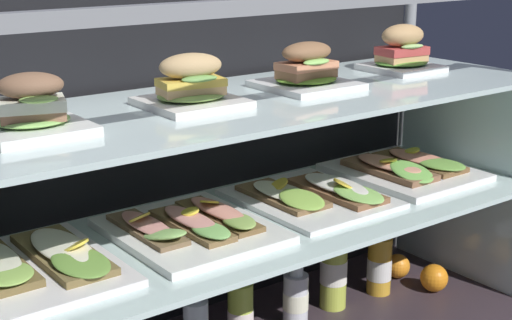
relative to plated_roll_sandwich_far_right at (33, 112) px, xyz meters
The scene contains 19 objects.
case_frame 0.57m from the plated_roll_sandwich_far_right, 18.59° to the left, with size 1.55×0.54×0.89m.
riser_lower_tier 0.70m from the plated_roll_sandwich_far_right, ahead, with size 1.48×0.47×0.32m.
shelf_lower_glass 0.60m from the plated_roll_sandwich_far_right, ahead, with size 1.50×0.49×0.01m, color silver.
riser_upper_tier 0.53m from the plated_roll_sandwich_far_right, ahead, with size 1.48×0.47×0.27m.
shelf_upper_glass 0.50m from the plated_roll_sandwich_far_right, ahead, with size 1.50×0.49×0.01m, color silver.
plated_roll_sandwich_far_right is the anchor object (origin of this frame).
plated_roll_sandwich_right_of_center 0.35m from the plated_roll_sandwich_far_right, ahead, with size 0.19×0.19×0.11m.
plated_roll_sandwich_near_right_corner 0.66m from the plated_roll_sandwich_far_right, ahead, with size 0.20×0.20×0.11m.
plated_roll_sandwich_far_left 1.01m from the plated_roll_sandwich_far_right, ahead, with size 0.17×0.17×0.12m.
open_sandwich_tray_mid_left 0.30m from the plated_roll_sandwich_far_right, 112.94° to the left, with size 0.31×0.36×0.06m.
open_sandwich_tray_far_right 0.45m from the plated_roll_sandwich_far_right, ahead, with size 0.31×0.36×0.06m.
open_sandwich_tray_mid_right 0.75m from the plated_roll_sandwich_far_right, ahead, with size 0.31×0.36×0.06m.
open_sandwich_tray_near_right_corner 1.06m from the plated_roll_sandwich_far_right, ahead, with size 0.31×0.36×0.06m.
juice_bottle_back_center 0.77m from the plated_roll_sandwich_far_right, ahead, with size 0.06×0.06×0.19m.
juice_bottle_front_right_end 0.87m from the plated_roll_sandwich_far_right, ahead, with size 0.06×0.06×0.19m.
juice_bottle_tucked_behind 0.97m from the plated_roll_sandwich_far_right, ahead, with size 0.07×0.07×0.24m.
juice_bottle_back_right 1.12m from the plated_roll_sandwich_far_right, ahead, with size 0.07×0.07×0.21m.
orange_fruit_beside_bottles 1.25m from the plated_roll_sandwich_far_right, ahead, with size 0.08×0.08×0.08m, color orange.
orange_fruit_near_left_post 1.24m from the plated_roll_sandwich_far_right, ahead, with size 0.07×0.07×0.07m, color orange.
Camera 1 is at (-0.98, -1.30, 0.99)m, focal length 53.92 mm.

